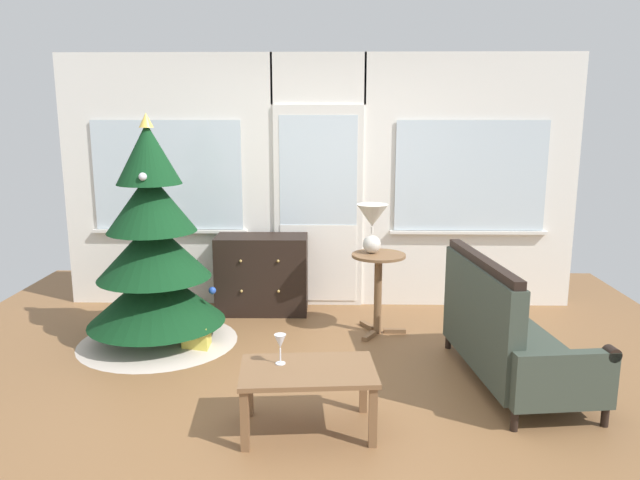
% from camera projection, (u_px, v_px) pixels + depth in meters
% --- Properties ---
extents(ground_plane, '(6.76, 6.76, 0.00)m').
position_uv_depth(ground_plane, '(311.00, 391.00, 4.37)').
color(ground_plane, brown).
extents(back_wall_with_door, '(5.20, 0.14, 2.55)m').
position_uv_depth(back_wall_with_door, '(318.00, 182.00, 6.15)').
color(back_wall_with_door, white).
rests_on(back_wall_with_door, ground).
extents(christmas_tree, '(1.38, 1.38, 1.97)m').
position_uv_depth(christmas_tree, '(154.00, 261.00, 5.18)').
color(christmas_tree, '#4C331E').
rests_on(christmas_tree, ground).
extents(dresser_cabinet, '(0.90, 0.45, 0.78)m').
position_uv_depth(dresser_cabinet, '(262.00, 274.00, 6.06)').
color(dresser_cabinet, black).
rests_on(dresser_cabinet, ground).
extents(settee_sofa, '(0.87, 1.57, 0.96)m').
position_uv_depth(settee_sofa, '(504.00, 334.00, 4.45)').
color(settee_sofa, black).
rests_on(settee_sofa, ground).
extents(side_table, '(0.50, 0.48, 0.74)m').
position_uv_depth(side_table, '(378.00, 278.00, 5.43)').
color(side_table, brown).
rests_on(side_table, ground).
extents(table_lamp, '(0.28, 0.28, 0.44)m').
position_uv_depth(table_lamp, '(372.00, 222.00, 5.37)').
color(table_lamp, silver).
rests_on(table_lamp, side_table).
extents(coffee_table, '(0.88, 0.59, 0.41)m').
position_uv_depth(coffee_table, '(308.00, 378.00, 3.77)').
color(coffee_table, brown).
rests_on(coffee_table, ground).
extents(wine_glass, '(0.08, 0.08, 0.20)m').
position_uv_depth(wine_glass, '(280.00, 343.00, 3.80)').
color(wine_glass, silver).
rests_on(wine_glass, coffee_table).
extents(gift_box, '(0.21, 0.19, 0.21)m').
position_uv_depth(gift_box, '(197.00, 337.00, 5.13)').
color(gift_box, '#D8C64C').
rests_on(gift_box, ground).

